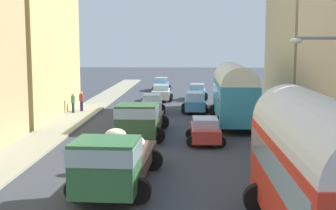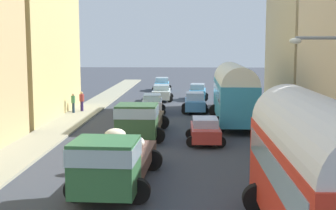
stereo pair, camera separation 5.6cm
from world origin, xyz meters
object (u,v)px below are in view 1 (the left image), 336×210
Objects in this scene: car_5 at (197,92)px; car_1 at (161,93)px; car_4 at (195,102)px; pedestrian_0 at (73,102)px; streetlamp_near at (332,101)px; cargo_truck_0 at (114,161)px; pedestrian_1 at (81,101)px; parked_bus_1 at (234,91)px; parked_bus_0 at (319,167)px; car_0 at (152,104)px; car_3 at (205,130)px; cargo_truck_1 at (140,119)px; car_2 at (161,84)px.

car_1 is at bearing -164.77° from car_5.
car_4 is 2.27× the size of pedestrian_0.
cargo_truck_0 is at bearing 176.78° from streetlamp_near.
car_5 is at bearing 44.68° from pedestrian_1.
parked_bus_1 is at bearing -66.91° from car_1.
parked_bus_0 reaches higher than cargo_truck_0.
car_0 reaches higher than car_3.
car_5 is at bearing 46.17° from pedestrian_0.
streetlamp_near reaches higher than pedestrian_1.
car_4 is at bearing 72.75° from cargo_truck_1.
parked_bus_1 is 2.46× the size of car_5.
pedestrian_1 reaches higher than car_0.
car_4 is at bearing 9.47° from pedestrian_0.
streetlamp_near is at bearing -53.24° from cargo_truck_1.
car_0 is (-0.04, 9.99, -0.37)m from cargo_truck_1.
car_4 is at bearing 3.91° from pedestrian_1.
parked_bus_1 is at bearing -65.26° from car_4.
pedestrian_0 is (-10.05, 10.44, 0.24)m from car_3.
pedestrian_0 is at bearing -133.83° from car_5.
car_1 is at bearing 89.34° from cargo_truck_1.
car_5 is (0.03, 20.94, 0.07)m from car_3.
streetlamp_near is (8.12, -39.56, 2.77)m from car_2.
pedestrian_1 is 0.30× the size of streetlamp_near.
parked_bus_1 is at bearing 68.59° from cargo_truck_0.
cargo_truck_0 is 8.17m from streetlamp_near.
car_4 is at bearing -78.51° from car_2.
pedestrian_0 is at bearing 133.92° from car_3.
parked_bus_1 reaches higher than parked_bus_0.
car_2 is (-6.31, 23.83, -1.53)m from parked_bus_1.
parked_bus_0 reaches higher than car_1.
car_0 is at bearing 108.95° from car_3.
parked_bus_1 is 6.94m from car_3.
parked_bus_0 reaches higher than car_2.
streetlamp_near reaches higher than pedestrian_0.
cargo_truck_0 is at bearing -111.41° from parked_bus_1.
car_3 is (3.77, -1.12, -0.44)m from cargo_truck_1.
parked_bus_0 is at bearing -83.70° from car_4.
car_5 is 14.56m from pedestrian_0.
parked_bus_0 is at bearing -64.35° from pedestrian_1.
parked_bus_0 is 44.41m from car_2.
car_1 is at bearing 111.88° from car_4.
car_3 is 20.94m from car_5.
car_2 is 1.11× the size of car_3.
pedestrian_1 is 24.99m from streetlamp_near.
car_1 is at bearing 55.72° from pedestrian_0.
car_3 is at bearing -49.97° from pedestrian_1.
pedestrian_0 is 0.29× the size of streetlamp_near.
parked_bus_0 is 0.89× the size of parked_bus_1.
car_2 is at bearing 90.76° from car_0.
cargo_truck_0 is at bearing -73.98° from pedestrian_1.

